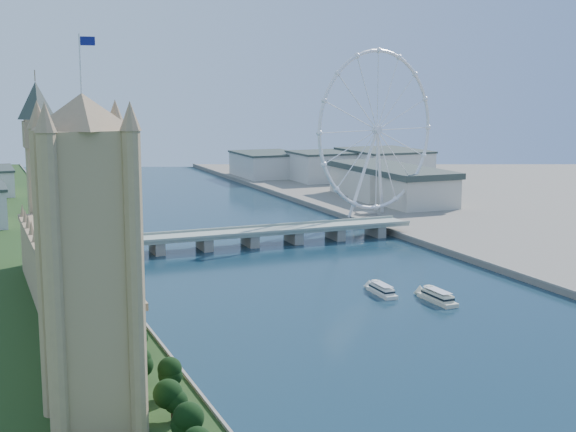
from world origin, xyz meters
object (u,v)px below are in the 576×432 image
victoria_tower (88,252)px  tour_boat_near (382,294)px  tour_boat_far (437,302)px  london_eye (377,131)px

victoria_tower → tour_boat_near: victoria_tower is taller
victoria_tower → tour_boat_near: bearing=34.8°
victoria_tower → tour_boat_far: victoria_tower is taller
tour_boat_far → tour_boat_near: bearing=128.4°
london_eye → victoria_tower: bearing=-130.4°
london_eye → tour_boat_far: bearing=-111.1°
tour_boat_far → london_eye: bearing=68.4°
tour_boat_near → tour_boat_far: size_ratio=0.92×
tour_boat_near → tour_boat_far: (17.76, -21.99, 0.00)m
victoria_tower → tour_boat_far: size_ratio=3.95×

